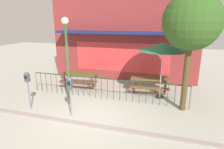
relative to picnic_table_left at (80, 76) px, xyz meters
The scene contains 11 objects.
ground 3.47m from the picnic_table_left, 59.68° to the right, with size 40.00×40.00×0.00m, color #ADAC9F.
pub_storefront 3.34m from the picnic_table_left, 50.92° to the left, with size 8.58×1.45×5.06m.
patio_fence_front 2.06m from the picnic_table_left, 33.25° to the right, with size 7.23×0.04×0.97m.
picnic_table_left is the anchor object (origin of this frame).
picnic_table_right 3.60m from the picnic_table_left, ahead, with size 1.93×1.53×0.79m.
patio_umbrella 4.47m from the picnic_table_left, ahead, with size 2.07×2.07×2.52m.
parking_meter_near 3.23m from the picnic_table_left, 70.52° to the right, with size 0.18×0.17×1.49m.
parking_meter_far 3.12m from the picnic_table_left, 105.03° to the right, with size 0.18×0.17×1.53m.
street_tree 5.91m from the picnic_table_left, 14.38° to the right, with size 2.07×2.07×4.44m.
street_lamp 2.78m from the picnic_table_left, 76.07° to the right, with size 0.28×0.28×3.56m.
curb_edge 3.92m from the picnic_table_left, 63.55° to the right, with size 12.02×0.20×0.11m, color gray.
Camera 1 is at (2.64, -5.80, 3.44)m, focal length 30.57 mm.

